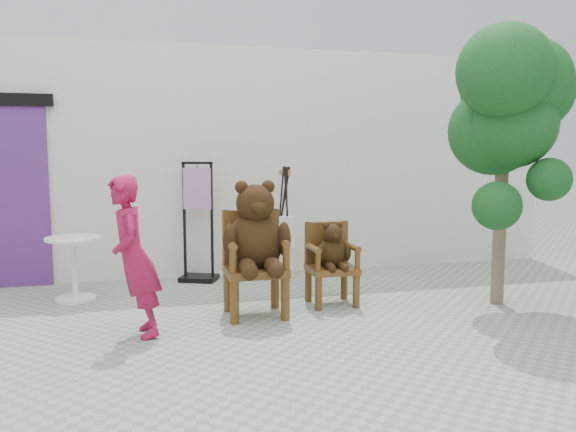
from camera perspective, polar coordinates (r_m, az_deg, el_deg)
The scene contains 9 objects.
ground_plane at distance 5.18m, azimuth 0.51°, elevation -11.85°, with size 60.00×60.00×0.00m, color gray.
back_wall at distance 7.96m, azimuth -5.20°, elevation 5.51°, with size 9.00×1.00×3.00m, color silver.
chair_big at distance 5.58m, azimuth -3.35°, elevation -2.53°, with size 0.67×0.71×1.36m.
chair_small at distance 6.05m, azimuth 4.42°, elevation -3.97°, with size 0.50×0.48×0.90m.
person at distance 5.11m, azimuth -15.36°, elevation -4.05°, with size 0.52×0.34×1.43m, color #9F133E.
cafe_table at distance 6.65m, azimuth -20.89°, elevation -4.27°, with size 0.60×0.60×0.70m.
display_stand at distance 7.21m, azimuth -9.10°, elevation -1.95°, with size 0.55×0.50×1.51m.
stool_bucket at distance 7.21m, azimuth -0.51°, elevation -1.40°, with size 0.32×0.32×1.45m.
tree at distance 6.30m, azimuth 21.80°, elevation 10.56°, with size 1.55×1.46×2.86m.
Camera 1 is at (-1.26, -4.76, 1.63)m, focal length 35.00 mm.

